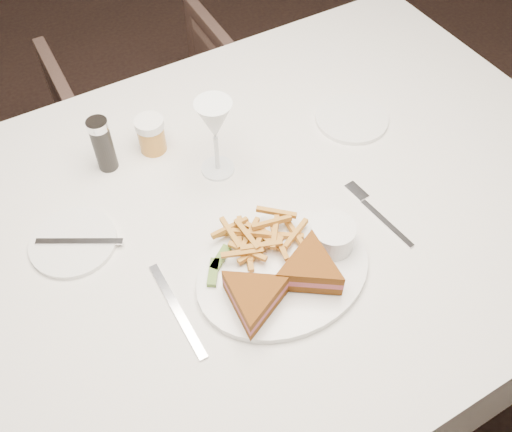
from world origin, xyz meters
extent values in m
plane|color=black|center=(0.00, 0.00, 0.00)|extent=(5.00, 5.00, 0.00)
cube|color=silver|center=(0.21, -0.02, 0.38)|extent=(1.61, 1.18, 0.75)
imported|color=#48332C|center=(0.22, 0.85, 0.30)|extent=(0.62, 0.59, 0.59)
ellipsoid|color=white|center=(0.22, -0.17, 0.76)|extent=(0.35, 0.29, 0.01)
cube|color=silver|center=(0.02, -0.17, 0.75)|extent=(0.04, 0.21, 0.00)
cylinder|color=white|center=(-0.11, 0.04, 0.76)|extent=(0.16, 0.16, 0.01)
cylinder|color=white|center=(0.52, 0.14, 0.76)|extent=(0.16, 0.16, 0.01)
cylinder|color=black|center=(0.00, 0.21, 0.81)|extent=(0.04, 0.04, 0.12)
cylinder|color=#B6782B|center=(0.10, 0.22, 0.79)|extent=(0.06, 0.06, 0.08)
cube|color=#496C25|center=(0.12, -0.11, 0.77)|extent=(0.05, 0.05, 0.01)
cube|color=#496C25|center=(0.10, -0.13, 0.77)|extent=(0.04, 0.06, 0.01)
cylinder|color=white|center=(0.32, -0.15, 0.79)|extent=(0.08, 0.08, 0.05)
camera|label=1|loc=(-0.04, -0.66, 1.61)|focal=40.00mm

